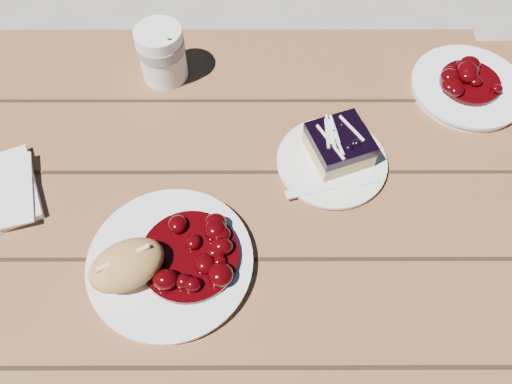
{
  "coord_description": "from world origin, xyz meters",
  "views": [
    {
      "loc": [
        0.26,
        -0.39,
        1.45
      ],
      "look_at": [
        0.26,
        0.0,
        0.81
      ],
      "focal_mm": 35.0,
      "sensor_mm": 36.0,
      "label": 1
    }
  ],
  "objects_px": {
    "second_plate": "(467,88)",
    "blueberry_cake": "(339,145)",
    "picnic_table": "(116,255)",
    "main_plate": "(170,262)",
    "coffee_cup": "(162,54)",
    "bread_roll": "(127,265)",
    "dessert_plate": "(332,163)"
  },
  "relations": [
    {
      "from": "picnic_table",
      "to": "main_plate",
      "type": "height_order",
      "value": "main_plate"
    },
    {
      "from": "second_plate",
      "to": "picnic_table",
      "type": "bearing_deg",
      "value": -158.2
    },
    {
      "from": "dessert_plate",
      "to": "main_plate",
      "type": "bearing_deg",
      "value": -144.41
    },
    {
      "from": "bread_roll",
      "to": "blueberry_cake",
      "type": "height_order",
      "value": "bread_roll"
    },
    {
      "from": "picnic_table",
      "to": "blueberry_cake",
      "type": "bearing_deg",
      "value": 15.44
    },
    {
      "from": "main_plate",
      "to": "picnic_table",
      "type": "bearing_deg",
      "value": 147.02
    },
    {
      "from": "blueberry_cake",
      "to": "second_plate",
      "type": "bearing_deg",
      "value": 10.55
    },
    {
      "from": "blueberry_cake",
      "to": "coffee_cup",
      "type": "distance_m",
      "value": 0.37
    },
    {
      "from": "blueberry_cake",
      "to": "coffee_cup",
      "type": "height_order",
      "value": "coffee_cup"
    },
    {
      "from": "picnic_table",
      "to": "dessert_plate",
      "type": "distance_m",
      "value": 0.44
    },
    {
      "from": "dessert_plate",
      "to": "blueberry_cake",
      "type": "relative_size",
      "value": 1.52
    },
    {
      "from": "picnic_table",
      "to": "bread_roll",
      "type": "relative_size",
      "value": 18.01
    },
    {
      "from": "picnic_table",
      "to": "blueberry_cake",
      "type": "height_order",
      "value": "blueberry_cake"
    },
    {
      "from": "bread_roll",
      "to": "coffee_cup",
      "type": "distance_m",
      "value": 0.42
    },
    {
      "from": "second_plate",
      "to": "main_plate",
      "type": "bearing_deg",
      "value": -146.15
    },
    {
      "from": "main_plate",
      "to": "second_plate",
      "type": "distance_m",
      "value": 0.63
    },
    {
      "from": "second_plate",
      "to": "coffee_cup",
      "type": "bearing_deg",
      "value": 175.78
    },
    {
      "from": "coffee_cup",
      "to": "dessert_plate",
      "type": "bearing_deg",
      "value": -34.89
    },
    {
      "from": "coffee_cup",
      "to": "second_plate",
      "type": "height_order",
      "value": "coffee_cup"
    },
    {
      "from": "picnic_table",
      "to": "blueberry_cake",
      "type": "distance_m",
      "value": 0.46
    },
    {
      "from": "bread_roll",
      "to": "second_plate",
      "type": "height_order",
      "value": "bread_roll"
    },
    {
      "from": "dessert_plate",
      "to": "second_plate",
      "type": "distance_m",
      "value": 0.32
    },
    {
      "from": "main_plate",
      "to": "bread_roll",
      "type": "bearing_deg",
      "value": -160.02
    },
    {
      "from": "second_plate",
      "to": "blueberry_cake",
      "type": "bearing_deg",
      "value": -149.3
    },
    {
      "from": "bread_roll",
      "to": "coffee_cup",
      "type": "relative_size",
      "value": 1.04
    },
    {
      "from": "bread_roll",
      "to": "blueberry_cake",
      "type": "distance_m",
      "value": 0.39
    },
    {
      "from": "second_plate",
      "to": "dessert_plate",
      "type": "bearing_deg",
      "value": -147.9
    },
    {
      "from": "dessert_plate",
      "to": "picnic_table",
      "type": "bearing_deg",
      "value": -166.23
    },
    {
      "from": "dessert_plate",
      "to": "second_plate",
      "type": "height_order",
      "value": "second_plate"
    },
    {
      "from": "main_plate",
      "to": "dessert_plate",
      "type": "bearing_deg",
      "value": 35.59
    },
    {
      "from": "dessert_plate",
      "to": "blueberry_cake",
      "type": "bearing_deg",
      "value": 56.31
    },
    {
      "from": "bread_roll",
      "to": "second_plate",
      "type": "relative_size",
      "value": 0.54
    }
  ]
}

